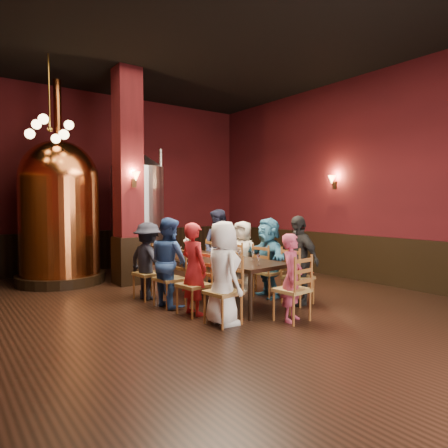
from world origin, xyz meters
TOP-DOWN VIEW (x-y plane):
  - room at (0.00, 0.00)m, footprint 10.00×10.02m
  - wainscot_right at (3.96, 0.00)m, footprint 0.08×9.90m
  - wainscot_back at (0.00, 4.96)m, footprint 7.90×0.08m
  - column at (-0.30, 2.80)m, footprint 0.58×0.58m
  - pendant_cluster at (-1.80, 2.90)m, footprint 0.90×0.90m
  - sconce_wall at (3.90, 0.80)m, footprint 0.20×0.20m
  - sconce_column at (-0.30, 2.50)m, footprint 0.20×0.20m
  - dining_table at (0.38, 0.40)m, footprint 1.25×2.49m
  - chair_0 at (-0.36, -0.68)m, footprint 0.51×0.51m
  - person_0 at (-0.36, -0.68)m, footprint 0.55×0.77m
  - chair_1 at (-0.43, -0.02)m, footprint 0.51×0.51m
  - person_1 at (-0.43, -0.02)m, footprint 0.40×0.55m
  - chair_2 at (-0.49, 0.64)m, footprint 0.51×0.51m
  - person_2 at (-0.49, 0.64)m, footprint 0.40×0.74m
  - chair_3 at (-0.57, 1.31)m, footprint 0.51×0.51m
  - person_3 at (-0.57, 1.31)m, footprint 0.70×0.98m
  - chair_4 at (1.34, -0.51)m, footprint 0.51×0.51m
  - person_4 at (1.34, -0.51)m, footprint 0.39×0.89m
  - chair_5 at (1.26, 0.16)m, footprint 0.51×0.51m
  - person_5 at (1.26, 0.16)m, footprint 0.70×1.40m
  - chair_6 at (1.20, 0.82)m, footprint 0.51×0.51m
  - person_6 at (1.20, 0.82)m, footprint 0.65×0.78m
  - chair_7 at (1.13, 1.48)m, footprint 0.51×0.51m
  - person_7 at (1.13, 1.48)m, footprint 0.67×0.86m
  - chair_8 at (0.55, -1.14)m, footprint 0.51×0.51m
  - person_8 at (0.55, -1.14)m, footprint 0.55×0.48m
  - copper_kettle at (-1.45, 3.73)m, footprint 2.08×2.08m
  - steel_vessel at (0.35, 3.79)m, footprint 1.51×1.51m
  - rose_vase at (0.34, 1.40)m, footprint 0.19×0.19m
  - wine_glass_0 at (0.11, 0.65)m, footprint 0.07×0.07m
  - wine_glass_1 at (0.39, -0.57)m, footprint 0.07×0.07m
  - wine_glass_2 at (0.63, 0.76)m, footprint 0.07×0.07m
  - wine_glass_3 at (-0.03, 1.10)m, footprint 0.07×0.07m
  - wine_glass_4 at (0.61, -0.19)m, footprint 0.07×0.07m
  - wine_glass_5 at (0.21, 0.34)m, footprint 0.07×0.07m
  - wine_glass_6 at (0.42, -0.06)m, footprint 0.07×0.07m
  - wine_glass_7 at (0.58, 0.95)m, footprint 0.07×0.07m
  - wine_glass_8 at (0.41, 1.13)m, footprint 0.07×0.07m
  - wine_glass_9 at (0.14, -0.14)m, footprint 0.07×0.07m

SIDE VIEW (x-z plane):
  - chair_0 at x=-0.36m, z-range 0.00..0.92m
  - chair_1 at x=-0.43m, z-range 0.00..0.92m
  - chair_2 at x=-0.49m, z-range 0.00..0.92m
  - chair_3 at x=-0.57m, z-range 0.00..0.92m
  - chair_4 at x=1.34m, z-range 0.00..0.92m
  - chair_5 at x=1.26m, z-range 0.00..0.92m
  - chair_6 at x=1.20m, z-range 0.00..0.92m
  - chair_7 at x=1.13m, z-range 0.00..0.92m
  - chair_8 at x=0.55m, z-range 0.00..0.92m
  - wainscot_right at x=3.96m, z-range 0.00..1.00m
  - wainscot_back at x=0.00m, z-range 0.00..1.00m
  - person_8 at x=0.55m, z-range 0.00..1.27m
  - person_6 at x=1.20m, z-range 0.00..1.36m
  - person_3 at x=-0.57m, z-range 0.00..1.37m
  - dining_table at x=0.38m, z-range 0.31..1.06m
  - person_1 at x=-0.43m, z-range 0.00..1.41m
  - person_5 at x=1.26m, z-range 0.00..1.45m
  - person_0 at x=-0.36m, z-range 0.00..1.46m
  - person_2 at x=-0.49m, z-range 0.00..1.47m
  - person_4 at x=1.34m, z-range 0.00..1.50m
  - person_7 at x=1.13m, z-range 0.00..1.58m
  - wine_glass_0 at x=0.11m, z-range 0.75..0.92m
  - wine_glass_1 at x=0.39m, z-range 0.75..0.92m
  - wine_glass_2 at x=0.63m, z-range 0.75..0.92m
  - wine_glass_3 at x=-0.03m, z-range 0.75..0.92m
  - wine_glass_4 at x=0.61m, z-range 0.75..0.92m
  - wine_glass_5 at x=0.21m, z-range 0.75..0.92m
  - wine_glass_6 at x=0.42m, z-range 0.75..0.92m
  - wine_glass_7 at x=0.58m, z-range 0.75..0.92m
  - wine_glass_8 at x=0.41m, z-range 0.75..0.92m
  - wine_glass_9 at x=0.14m, z-range 0.75..0.92m
  - rose_vase at x=0.34m, z-range 0.80..1.13m
  - steel_vessel at x=0.35m, z-range 0.00..2.98m
  - copper_kettle at x=-1.45m, z-range -0.58..3.71m
  - sconce_wall at x=3.90m, z-range 2.02..2.38m
  - sconce_column at x=-0.30m, z-range 2.02..2.38m
  - room at x=0.00m, z-range 0.00..4.50m
  - column at x=-0.30m, z-range 0.00..4.50m
  - pendant_cluster at x=-1.80m, z-range 2.25..3.95m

